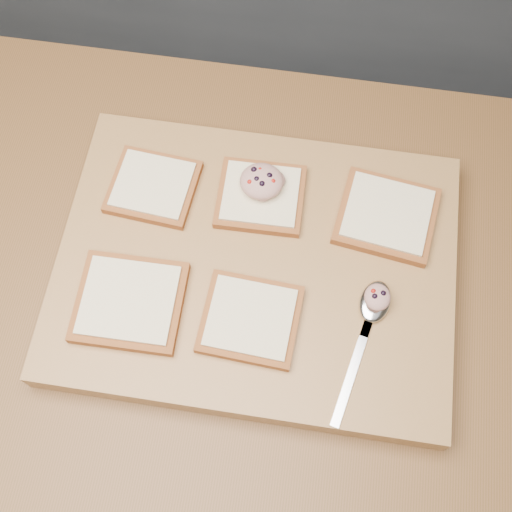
{
  "coord_description": "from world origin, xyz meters",
  "views": [
    {
      "loc": [
        -0.12,
        -0.26,
        1.7
      ],
      "look_at": [
        -0.17,
        0.06,
        0.96
      ],
      "focal_mm": 45.0,
      "sensor_mm": 36.0,
      "label": 1
    }
  ],
  "objects": [
    {
      "name": "bread_far_center",
      "position": [
        -0.18,
        0.15,
        0.95
      ],
      "size": [
        0.12,
        0.11,
        0.02
      ],
      "color": "brown",
      "rests_on": "cutting_board"
    },
    {
      "name": "bread_near_left",
      "position": [
        -0.32,
        -0.02,
        0.95
      ],
      "size": [
        0.13,
        0.12,
        0.02
      ],
      "color": "brown",
      "rests_on": "cutting_board"
    },
    {
      "name": "ground",
      "position": [
        0.0,
        0.0,
        0.0
      ],
      "size": [
        4.0,
        4.0,
        0.0
      ],
      "primitive_type": "plane",
      "color": "#515459",
      "rests_on": "ground"
    },
    {
      "name": "island_counter",
      "position": [
        0.0,
        0.0,
        0.45
      ],
      "size": [
        2.0,
        0.8,
        0.9
      ],
      "color": "slate",
      "rests_on": "ground"
    },
    {
      "name": "spoon_salad",
      "position": [
        -0.01,
        0.02,
        0.96
      ],
      "size": [
        0.03,
        0.04,
        0.02
      ],
      "color": "tan",
      "rests_on": "spoon"
    },
    {
      "name": "bread_near_center",
      "position": [
        -0.16,
        -0.02,
        0.95
      ],
      "size": [
        0.12,
        0.11,
        0.02
      ],
      "color": "brown",
      "rests_on": "cutting_board"
    },
    {
      "name": "bread_far_right",
      "position": [
        -0.01,
        0.14,
        0.95
      ],
      "size": [
        0.14,
        0.13,
        0.02
      ],
      "color": "brown",
      "rests_on": "cutting_board"
    },
    {
      "name": "cutting_board",
      "position": [
        -0.17,
        0.06,
        0.92
      ],
      "size": [
        0.51,
        0.39,
        0.04
      ],
      "primitive_type": "cube",
      "color": "#AA7D49",
      "rests_on": "island_counter"
    },
    {
      "name": "spoon",
      "position": [
        -0.02,
        0.01,
        0.95
      ],
      "size": [
        0.06,
        0.19,
        0.01
      ],
      "color": "silver",
      "rests_on": "cutting_board"
    },
    {
      "name": "tuna_salad_dollop",
      "position": [
        -0.18,
        0.16,
        0.97
      ],
      "size": [
        0.06,
        0.05,
        0.03
      ],
      "color": "tan",
      "rests_on": "bread_far_center"
    },
    {
      "name": "bread_far_left",
      "position": [
        -0.32,
        0.14,
        0.95
      ],
      "size": [
        0.12,
        0.11,
        0.02
      ],
      "color": "brown",
      "rests_on": "cutting_board"
    }
  ]
}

